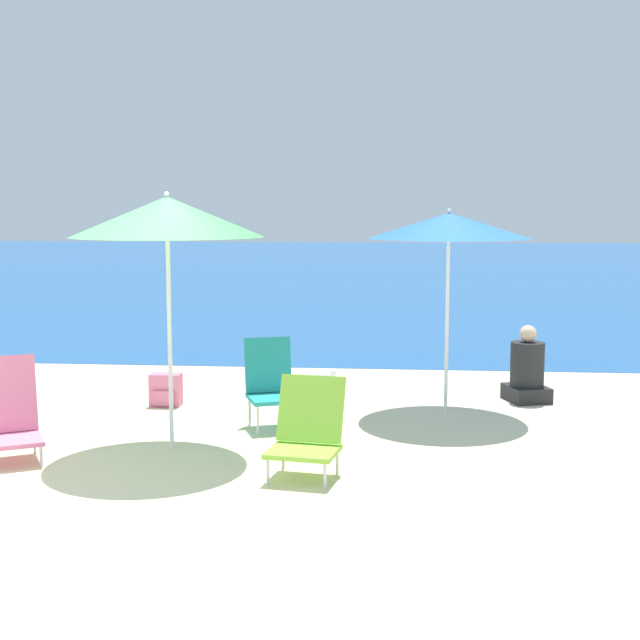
% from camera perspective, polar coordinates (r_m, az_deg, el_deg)
% --- Properties ---
extents(ground_plane, '(60.00, 60.00, 0.00)m').
position_cam_1_polar(ground_plane, '(7.01, -16.44, -9.75)').
color(ground_plane, beige).
extents(sea_water, '(60.00, 40.00, 0.01)m').
position_cam_1_polar(sea_water, '(31.14, 0.62, 3.55)').
color(sea_water, '#1E5699').
rests_on(sea_water, ground).
extents(beach_umbrella_green, '(1.57, 1.57, 2.14)m').
position_cam_1_polar(beach_umbrella_green, '(7.40, -9.76, 6.51)').
color(beach_umbrella_green, white).
rests_on(beach_umbrella_green, ground).
extents(beach_umbrella_blue, '(1.57, 1.57, 2.00)m').
position_cam_1_polar(beach_umbrella_blue, '(8.74, 8.24, 5.98)').
color(beach_umbrella_blue, white).
rests_on(beach_umbrella_blue, ground).
extents(beach_chair_pink, '(0.66, 0.71, 0.82)m').
position_cam_1_polar(beach_chair_pink, '(7.60, -19.19, -5.73)').
color(beach_chair_pink, silver).
rests_on(beach_chair_pink, ground).
extents(beach_chair_lime, '(0.59, 0.63, 0.73)m').
position_cam_1_polar(beach_chair_lime, '(6.75, -0.82, -7.01)').
color(beach_chair_lime, silver).
rests_on(beach_chair_lime, ground).
extents(beach_chair_teal, '(0.58, 0.62, 0.81)m').
position_cam_1_polar(beach_chair_teal, '(8.23, -3.19, -3.95)').
color(beach_chair_teal, silver).
rests_on(beach_chair_teal, ground).
extents(person_seated_near, '(0.51, 0.55, 0.80)m').
position_cam_1_polar(person_seated_near, '(9.53, 13.11, -3.22)').
color(person_seated_near, '#262628').
rests_on(person_seated_near, ground).
extents(backpack_pink, '(0.31, 0.21, 0.33)m').
position_cam_1_polar(backpack_pink, '(9.22, -9.84, -4.44)').
color(backpack_pink, pink).
rests_on(backpack_pink, ground).
extents(backpack_red, '(0.30, 0.20, 0.32)m').
position_cam_1_polar(backpack_red, '(9.71, -19.64, -4.19)').
color(backpack_red, red).
rests_on(backpack_red, ground).
extents(water_bottle, '(0.08, 0.08, 0.25)m').
position_cam_1_polar(water_bottle, '(8.40, -18.54, -6.30)').
color(water_bottle, silver).
rests_on(water_bottle, ground).
extents(seagull, '(0.27, 0.11, 0.23)m').
position_cam_1_polar(seagull, '(9.86, 0.35, -3.70)').
color(seagull, gold).
rests_on(seagull, ground).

